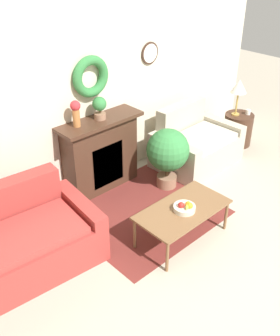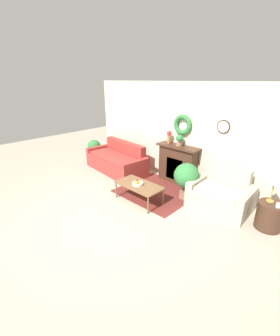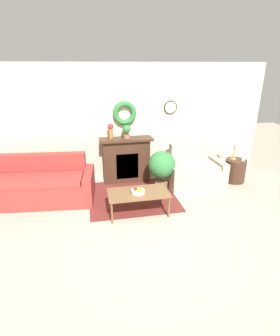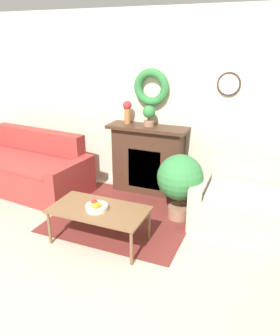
% 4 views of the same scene
% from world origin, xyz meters
% --- Properties ---
extents(ground_plane, '(16.00, 16.00, 0.00)m').
position_xyz_m(ground_plane, '(0.00, 0.00, 0.00)').
color(ground_plane, '#ADA38E').
extents(floor_rug, '(1.83, 1.70, 0.01)m').
position_xyz_m(floor_rug, '(-0.04, 1.72, 0.00)').
color(floor_rug, maroon).
rests_on(floor_rug, ground_plane).
extents(wall_back, '(6.80, 0.19, 2.70)m').
position_xyz_m(wall_back, '(0.00, 2.78, 1.36)').
color(wall_back, beige).
rests_on(wall_back, ground_plane).
extents(fireplace, '(1.22, 0.41, 1.07)m').
position_xyz_m(fireplace, '(-0.03, 2.58, 0.54)').
color(fireplace, '#42281C').
rests_on(fireplace, ground_plane).
extents(loveseat_right, '(1.32, 0.95, 0.90)m').
position_xyz_m(loveseat_right, '(1.49, 2.12, 0.31)').
color(loveseat_right, '#B2A893').
rests_on(loveseat_right, ground_plane).
extents(coffee_table, '(1.13, 0.60, 0.44)m').
position_xyz_m(coffee_table, '(-0.04, 1.03, 0.40)').
color(coffee_table, brown).
rests_on(coffee_table, ground_plane).
extents(fruit_bowl, '(0.26, 0.26, 0.12)m').
position_xyz_m(fruit_bowl, '(-0.05, 1.00, 0.48)').
color(fruit_bowl, beige).
rests_on(fruit_bowl, coffee_table).
extents(side_table_by_loveseat, '(0.49, 0.49, 0.55)m').
position_xyz_m(side_table_by_loveseat, '(2.52, 2.03, 0.27)').
color(side_table_by_loveseat, '#42281C').
rests_on(side_table_by_loveseat, ground_plane).
extents(table_lamp, '(0.26, 0.26, 0.61)m').
position_xyz_m(table_lamp, '(2.46, 2.08, 1.03)').
color(table_lamp, '#B28E42').
rests_on(table_lamp, side_table_by_loveseat).
extents(mug, '(0.08, 0.08, 0.08)m').
position_xyz_m(mug, '(2.63, 1.95, 0.59)').
color(mug, silver).
rests_on(mug, side_table_by_loveseat).
extents(vase_on_mantel_left, '(0.13, 0.13, 0.35)m').
position_xyz_m(vase_on_mantel_left, '(-0.38, 2.58, 1.27)').
color(vase_on_mantel_left, '#AD6B38').
rests_on(vase_on_mantel_left, fireplace).
extents(potted_plant_on_mantel, '(0.19, 0.19, 0.31)m').
position_xyz_m(potted_plant_on_mantel, '(-0.02, 2.56, 1.24)').
color(potted_plant_on_mantel, '#8E664C').
rests_on(potted_plant_on_mantel, fireplace).
extents(potted_plant_floor_by_loveseat, '(0.61, 0.61, 0.89)m').
position_xyz_m(potted_plant_floor_by_loveseat, '(0.66, 1.94, 0.56)').
color(potted_plant_floor_by_loveseat, '#8E664C').
rests_on(potted_plant_floor_by_loveseat, ground_plane).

